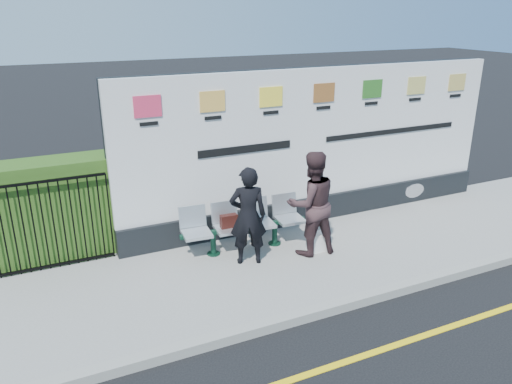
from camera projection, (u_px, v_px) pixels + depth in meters
ground at (432, 333)px, 6.76m from camera, size 80.00×80.00×0.00m
pavement at (331, 252)px, 8.87m from camera, size 14.00×3.00×0.12m
kerb at (385, 293)px, 7.59m from camera, size 14.00×0.18×0.14m
yellow_line at (432, 333)px, 6.76m from camera, size 14.00×0.10×0.01m
billboard at (319, 156)px, 9.74m from camera, size 8.00×0.30×3.00m
hedge at (42, 211)px, 8.28m from camera, size 2.35×0.70×1.70m
railing at (44, 226)px, 7.93m from camera, size 2.05×0.06×1.54m
bench at (245, 237)px, 8.78m from camera, size 2.23×0.73×0.47m
woman_left at (248, 216)px, 8.13m from camera, size 0.71×0.57×1.67m
woman_right at (311, 204)px, 8.43m from camera, size 0.93×0.75×1.83m
handbag_brown at (229, 221)px, 8.57m from camera, size 0.30×0.13×0.23m
carrier_bag_white at (317, 242)px, 8.74m from camera, size 0.33×0.20×0.33m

